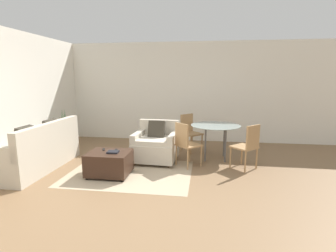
# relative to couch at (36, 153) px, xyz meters

# --- Properties ---
(ground_plane) EXTENTS (20.00, 20.00, 0.00)m
(ground_plane) POSITION_rel_couch_xyz_m (2.33, -0.86, -0.32)
(ground_plane) COLOR brown
(wall_back) EXTENTS (12.00, 0.06, 2.75)m
(wall_back) POSITION_rel_couch_xyz_m (2.33, 2.84, 1.06)
(wall_back) COLOR white
(wall_back) RESTS_ON ground_plane
(wall_left) EXTENTS (0.06, 12.00, 2.75)m
(wall_left) POSITION_rel_couch_xyz_m (-0.59, 0.64, 1.06)
(wall_left) COLOR white
(wall_left) RESTS_ON ground_plane
(area_rug) EXTENTS (2.30, 1.73, 0.01)m
(area_rug) POSITION_rel_couch_xyz_m (1.91, 0.03, -0.31)
(area_rug) COLOR tan
(area_rug) RESTS_ON ground_plane
(couch) EXTENTS (0.92, 1.99, 0.93)m
(couch) POSITION_rel_couch_xyz_m (0.00, 0.00, 0.00)
(couch) COLOR beige
(couch) RESTS_ON ground_plane
(armchair) EXTENTS (0.94, 0.91, 0.87)m
(armchair) POSITION_rel_couch_xyz_m (2.26, 0.83, 0.03)
(armchair) COLOR beige
(armchair) RESTS_ON ground_plane
(ottoman) EXTENTS (0.76, 0.63, 0.44)m
(ottoman) POSITION_rel_couch_xyz_m (1.57, -0.14, -0.07)
(ottoman) COLOR #382319
(ottoman) RESTS_ON ground_plane
(book_stack) EXTENTS (0.21, 0.19, 0.03)m
(book_stack) POSITION_rel_couch_xyz_m (1.66, -0.16, 0.14)
(book_stack) COLOR black
(book_stack) RESTS_ON ottoman
(tv_remote_primary) EXTENTS (0.09, 0.15, 0.01)m
(tv_remote_primary) POSITION_rel_couch_xyz_m (1.41, 0.01, 0.13)
(tv_remote_primary) COLOR black
(tv_remote_primary) RESTS_ON ottoman
(tv_remote_secondary) EXTENTS (0.06, 0.14, 0.01)m
(tv_remote_secondary) POSITION_rel_couch_xyz_m (1.65, 0.01, 0.13)
(tv_remote_secondary) COLOR black
(tv_remote_secondary) RESTS_ON ottoman
(potted_plant) EXTENTS (0.33, 0.33, 1.03)m
(potted_plant) POSITION_rel_couch_xyz_m (-0.26, 1.53, -0.07)
(potted_plant) COLOR #333338
(potted_plant) RESTS_ON ground_plane
(dining_table) EXTENTS (1.08, 1.08, 0.76)m
(dining_table) POSITION_rel_couch_xyz_m (3.53, 1.16, 0.36)
(dining_table) COLOR #8C9E99
(dining_table) RESTS_ON ground_plane
(dining_chair_near_left) EXTENTS (0.59, 0.59, 0.90)m
(dining_chair_near_left) POSITION_rel_couch_xyz_m (2.92, 0.55, 0.20)
(dining_chair_near_left) COLOR tan
(dining_chair_near_left) RESTS_ON ground_plane
(dining_chair_near_right) EXTENTS (0.59, 0.59, 0.90)m
(dining_chair_near_right) POSITION_rel_couch_xyz_m (4.14, 0.55, 0.20)
(dining_chair_near_right) COLOR tan
(dining_chair_near_right) RESTS_ON ground_plane
(dining_chair_far_left) EXTENTS (0.59, 0.59, 0.90)m
(dining_chair_far_left) POSITION_rel_couch_xyz_m (2.92, 1.76, 0.20)
(dining_chair_far_left) COLOR tan
(dining_chair_far_left) RESTS_ON ground_plane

